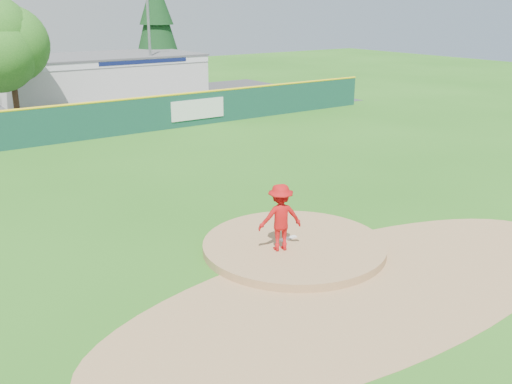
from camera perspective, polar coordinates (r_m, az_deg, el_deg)
ground at (r=17.34m, az=3.81°, el=-5.79°), size 120.00×120.00×0.00m
pitchers_mound at (r=17.34m, az=3.81°, el=-5.79°), size 5.50×5.50×0.50m
pitching_rubber at (r=17.45m, az=3.21°, el=-4.65°), size 0.60×0.15×0.04m
infield_dirt_arc at (r=15.36m, az=10.91°, el=-9.42°), size 15.40×15.40×0.01m
parking_lot at (r=41.15m, az=-20.56°, el=7.25°), size 44.00×16.00×0.02m
pitcher at (r=16.37m, az=2.44°, el=-2.55°), size 1.45×1.12×1.98m
pool_building_grp at (r=47.39m, az=-15.32°, el=11.09°), size 15.20×8.20×3.31m
fence_banners at (r=32.04m, az=-18.49°, el=6.43°), size 19.64×0.04×1.20m
outfield_fence at (r=32.45m, az=-16.55°, el=6.91°), size 40.00×0.14×2.07m
deciduous_tree at (r=38.22m, az=-23.47°, el=13.06°), size 5.60×5.60×7.36m
conifer_tree at (r=53.50m, az=-9.92°, el=16.38°), size 4.40×4.40×9.50m
light_pole_right at (r=45.47m, az=-10.69°, el=16.05°), size 1.75×0.25×10.00m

